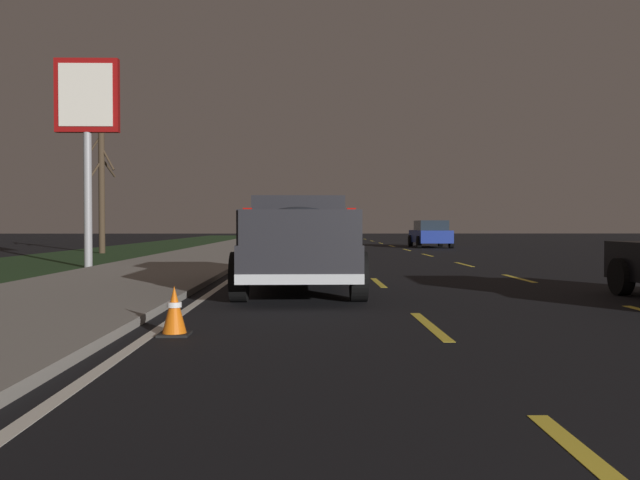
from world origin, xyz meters
The scene contains 9 objects.
ground centered at (27.00, 0.00, 0.00)m, with size 144.00×144.00×0.00m, color black.
sidewalk_shoulder centered at (27.00, 7.45, 0.06)m, with size 108.00×4.00×0.12m, color gray.
grass_verge centered at (27.00, 12.45, 0.00)m, with size 108.00×6.00×0.01m, color #1E3819.
lane_markings centered at (30.13, 3.07, 0.00)m, with size 108.00×7.04×0.01m.
pickup_truck centered at (12.38, 3.50, 0.98)m, with size 5.46×2.36×1.87m.
sedan_blue centered at (37.50, -3.66, 0.78)m, with size 4.41×2.03×1.54m.
gas_price_sign centered at (19.51, 9.94, 4.67)m, with size 0.27×1.90×6.26m.
bare_tree_far centered at (29.81, 12.72, 2.89)m, with size 1.59×1.45×5.46m.
traffic_cone_near centered at (7.15, 4.86, 0.28)m, with size 0.36×0.36×0.58m.
Camera 1 is at (-0.60, 3.29, 1.29)m, focal length 37.41 mm.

